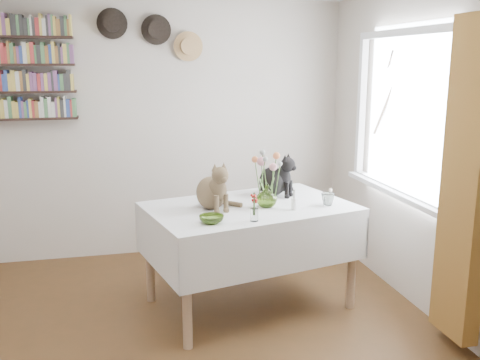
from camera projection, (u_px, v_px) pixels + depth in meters
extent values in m
cube|color=beige|center=(144.00, 130.00, 5.24)|extent=(4.04, 0.04, 2.54)
cube|color=beige|center=(472.00, 163.00, 3.53)|extent=(0.04, 4.54, 2.54)
cube|color=white|center=(405.00, 114.00, 4.23)|extent=(0.01, 1.40, 1.20)
cube|color=white|center=(410.00, 32.00, 4.09)|extent=(0.06, 1.52, 0.06)
cube|color=white|center=(399.00, 191.00, 4.36)|extent=(0.06, 1.52, 0.06)
cube|color=white|center=(462.00, 125.00, 3.53)|extent=(0.06, 0.06, 1.20)
cube|color=white|center=(363.00, 107.00, 4.92)|extent=(0.06, 0.06, 1.20)
cube|color=white|center=(396.00, 192.00, 4.36)|extent=(0.12, 1.50, 0.04)
cube|color=brown|center=(466.00, 183.00, 3.41)|extent=(0.12, 0.38, 2.10)
cube|color=white|center=(250.00, 210.00, 4.13)|extent=(1.72, 1.31, 0.07)
cylinder|color=tan|center=(187.00, 296.00, 3.56)|extent=(0.07, 0.07, 0.76)
cylinder|color=tan|center=(352.00, 262.00, 4.16)|extent=(0.07, 0.07, 0.76)
cylinder|color=tan|center=(150.00, 257.00, 4.28)|extent=(0.07, 0.07, 0.76)
cylinder|color=tan|center=(295.00, 233.00, 4.88)|extent=(0.07, 0.07, 0.76)
imported|color=#87AB44|center=(267.00, 196.00, 4.07)|extent=(0.19, 0.19, 0.17)
imported|color=#87AB44|center=(211.00, 219.00, 3.67)|extent=(0.23, 0.23, 0.05)
imported|color=white|center=(328.00, 199.00, 4.12)|extent=(0.13, 0.13, 0.10)
cylinder|color=white|center=(294.00, 204.00, 4.00)|extent=(0.04, 0.04, 0.09)
cylinder|color=white|center=(294.00, 194.00, 3.98)|extent=(0.02, 0.02, 0.07)
cylinder|color=white|center=(254.00, 215.00, 3.71)|extent=(0.06, 0.06, 0.09)
cone|color=white|center=(330.00, 196.00, 4.29)|extent=(0.05, 0.05, 0.07)
sphere|color=beige|center=(331.00, 190.00, 4.28)|extent=(0.03, 0.03, 0.03)
cylinder|color=#4C7233|center=(263.00, 181.00, 4.05)|extent=(0.01, 0.01, 0.30)
sphere|color=pink|center=(263.00, 162.00, 4.01)|extent=(0.07, 0.07, 0.07)
cylinder|color=#4C7233|center=(273.00, 184.00, 4.04)|extent=(0.01, 0.01, 0.26)
sphere|color=pink|center=(273.00, 167.00, 4.01)|extent=(0.06, 0.06, 0.06)
cylinder|color=#4C7233|center=(273.00, 178.00, 4.08)|extent=(0.01, 0.01, 0.34)
sphere|color=#DC763F|center=(274.00, 156.00, 4.04)|extent=(0.06, 0.06, 0.06)
cylinder|color=#4C7233|center=(258.00, 180.00, 4.07)|extent=(0.01, 0.01, 0.31)
sphere|color=#DC763F|center=(258.00, 160.00, 4.03)|extent=(0.05, 0.05, 0.05)
cylinder|color=#4C7233|center=(265.00, 176.00, 4.08)|extent=(0.01, 0.01, 0.37)
sphere|color=#999E93|center=(265.00, 152.00, 4.04)|extent=(0.04, 0.04, 0.04)
cylinder|color=#4C7233|center=(262.00, 181.00, 4.00)|extent=(0.01, 0.01, 0.33)
sphere|color=#999E93|center=(262.00, 159.00, 3.97)|extent=(0.04, 0.04, 0.04)
cylinder|color=#4C7233|center=(277.00, 183.00, 4.02)|extent=(0.01, 0.01, 0.29)
sphere|color=#999E93|center=(277.00, 164.00, 3.99)|extent=(0.04, 0.04, 0.04)
cube|color=black|center=(21.00, 119.00, 4.86)|extent=(1.00, 0.16, 0.02)
cube|color=black|center=(19.00, 92.00, 4.81)|extent=(1.00, 0.16, 0.02)
cube|color=black|center=(16.00, 65.00, 4.75)|extent=(1.00, 0.16, 0.02)
cube|color=black|center=(14.00, 37.00, 4.70)|extent=(1.00, 0.16, 0.02)
cylinder|color=black|center=(112.00, 23.00, 4.91)|extent=(0.28, 0.02, 0.28)
cylinder|color=black|center=(112.00, 23.00, 4.87)|extent=(0.16, 0.08, 0.16)
cylinder|color=black|center=(156.00, 30.00, 5.01)|extent=(0.28, 0.02, 0.28)
cylinder|color=black|center=(156.00, 29.00, 4.97)|extent=(0.16, 0.08, 0.16)
cylinder|color=tan|center=(188.00, 46.00, 5.11)|extent=(0.28, 0.02, 0.28)
cylinder|color=tan|center=(189.00, 46.00, 5.07)|extent=(0.16, 0.08, 0.16)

